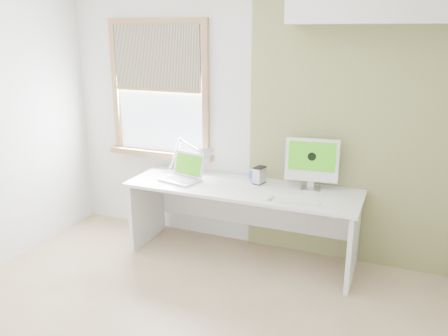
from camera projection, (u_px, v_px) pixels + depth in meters
The scene contains 11 objects.
room at pixel (162, 167), 2.97m from camera, with size 4.04×3.54×2.64m.
accent_wall at pixel (356, 128), 4.15m from camera, with size 2.00×0.02×2.60m, color #879556.
window at pixel (159, 90), 4.78m from camera, with size 1.20×0.14×1.42m.
desk at pixel (244, 204), 4.45m from camera, with size 2.20×0.70×0.73m.
desk_lamp at pixel (199, 158), 4.59m from camera, with size 0.64×0.28×0.37m.
laptop at pixel (184, 173), 4.53m from camera, with size 0.43×0.38×0.26m.
phone_dock at pixel (251, 178), 4.47m from camera, with size 0.07×0.07×0.13m.
external_drive at pixel (259, 175), 4.41m from camera, with size 0.11×0.14×0.17m.
imac at pixel (312, 161), 4.22m from camera, with size 0.49×0.18×0.47m.
keyboard at pixel (296, 202), 3.94m from camera, with size 0.41×0.15×0.02m.
mouse at pixel (270, 198), 4.01m from camera, with size 0.06×0.11×0.03m, color white.
Camera 1 is at (1.44, -2.49, 2.14)m, focal length 37.09 mm.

